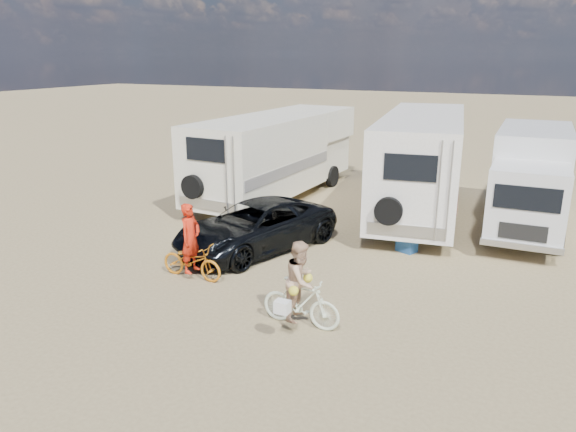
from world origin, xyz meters
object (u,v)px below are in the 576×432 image
at_px(rv_main, 421,166).
at_px(crate, 372,227).
at_px(box_truck, 530,181).
at_px(cooler, 407,245).
at_px(rider_woman, 301,289).
at_px(rider_man, 191,245).
at_px(dark_suv, 256,226).
at_px(bike_woman, 301,303).
at_px(bike_man, 192,261).
at_px(rv_left, 276,157).

relative_size(rv_main, crate, 22.30).
bearing_deg(box_truck, cooler, -128.81).
bearing_deg(rider_woman, rider_man, 72.73).
bearing_deg(dark_suv, bike_woman, -30.01).
distance_m(box_truck, crate, 5.09).
relative_size(rider_man, cooler, 3.39).
height_order(rv_main, rider_man, rv_main).
bearing_deg(rider_man, bike_man, 0.00).
bearing_deg(box_truck, bike_woman, -113.82).
xyz_separation_m(box_truck, rider_woman, (-3.88, -8.89, -0.72)).
xyz_separation_m(box_truck, crate, (-4.30, -2.34, -1.39)).
bearing_deg(rv_main, bike_man, -123.30).
relative_size(rv_main, rider_woman, 5.36).
bearing_deg(rider_man, dark_suv, -8.28).
bearing_deg(rider_man, rv_main, -23.90).
bearing_deg(rv_left, box_truck, 1.93).
relative_size(bike_man, crate, 4.30).
distance_m(box_truck, rider_woman, 9.73).
height_order(rider_woman, cooler, rider_woman).
bearing_deg(bike_woman, rider_man, 72.73).
distance_m(rv_left, cooler, 7.28).
height_order(rider_man, cooler, rider_man).
distance_m(box_truck, bike_man, 10.74).
xyz_separation_m(bike_man, rider_man, (0.00, 0.00, 0.42)).
xyz_separation_m(rv_left, rider_man, (1.61, -7.99, -0.71)).
relative_size(bike_woman, rider_man, 0.98).
relative_size(box_truck, bike_woman, 4.00).
height_order(bike_man, rider_man, rider_man).
bearing_deg(bike_man, cooler, -45.06).
bearing_deg(rider_woman, bike_woman, 0.00).
height_order(rv_main, bike_man, rv_main).
relative_size(rv_left, crate, 22.18).
relative_size(dark_suv, bike_man, 2.88).
height_order(dark_suv, rider_man, rider_man).
xyz_separation_m(box_truck, rider_man, (-7.32, -7.79, -0.68)).
relative_size(rv_left, bike_man, 5.16).
bearing_deg(cooler, box_truck, 74.74).
distance_m(dark_suv, crate, 3.94).
xyz_separation_m(box_truck, cooler, (-2.92, -3.66, -1.34)).
xyz_separation_m(box_truck, bike_man, (-7.32, -7.79, -1.10)).
distance_m(rv_left, rider_man, 8.18).
distance_m(rv_main, rv_left, 5.48).
height_order(rider_man, rider_woman, rider_man).
relative_size(bike_man, rider_man, 0.98).
bearing_deg(rv_left, cooler, -29.48).
height_order(rv_main, bike_woman, rv_main).
bearing_deg(box_truck, rider_man, -133.45).
height_order(dark_suv, bike_man, dark_suv).
bearing_deg(crate, rider_woman, -86.31).
relative_size(rider_woman, cooler, 3.21).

